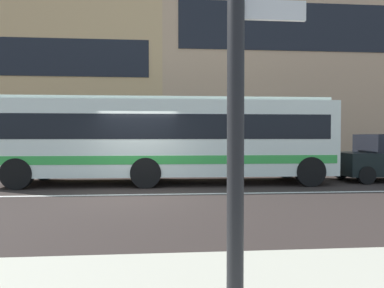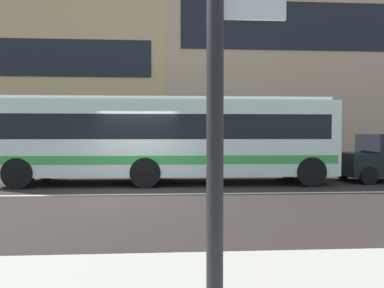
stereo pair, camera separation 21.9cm
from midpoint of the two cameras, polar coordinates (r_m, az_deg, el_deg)
The scene contains 5 objects.
ground_plane at distance 9.63m, azimuth -9.57°, elevation -8.76°, with size 160.00×160.00×0.00m, color #302724.
lane_centre_line at distance 9.63m, azimuth -9.57°, elevation -8.74°, with size 60.00×0.16×0.01m, color silver.
apartment_block_left at distance 25.86m, azimuth -26.09°, elevation 9.07°, with size 19.04×10.32×10.43m.
apartment_block_right at distance 26.54m, azimuth 21.52°, elevation 12.71°, with size 22.49×10.32×13.90m.
transit_bus at distance 11.75m, azimuth -3.66°, elevation 1.26°, with size 11.62×2.67×3.02m.
Camera 2 is at (1.15, -9.43, 1.69)m, focal length 30.33 mm.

